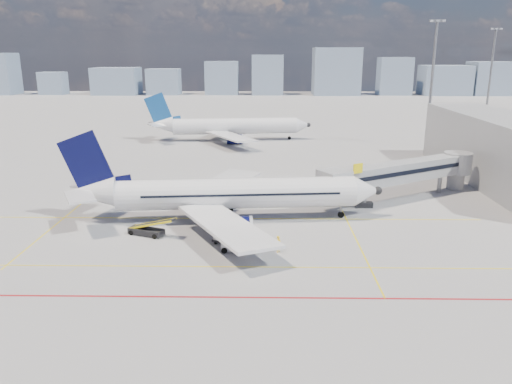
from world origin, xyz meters
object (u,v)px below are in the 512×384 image
main_aircraft (223,194)px  second_aircraft (228,126)px  baggage_tug (233,244)px  ramp_worker (279,244)px  belt_loader (147,230)px  cargo_dolly (232,233)px

main_aircraft → second_aircraft: bearing=88.5°
baggage_tug → ramp_worker: bearing=0.8°
main_aircraft → belt_loader: (-7.92, -5.17, -2.62)m
second_aircraft → belt_loader: size_ratio=6.51×
ramp_worker → belt_loader: bearing=106.2°
baggage_tug → ramp_worker: (4.60, -0.13, 0.03)m
second_aircraft → baggage_tug: bearing=-91.9°
baggage_tug → ramp_worker: baggage_tug is taller
baggage_tug → cargo_dolly: 1.94m
second_aircraft → belt_loader: 60.94m
belt_loader → second_aircraft: bearing=107.2°
cargo_dolly → main_aircraft: bearing=125.6°
second_aircraft → cargo_dolly: (4.90, -63.19, -2.04)m
second_aircraft → baggage_tug: second_aircraft is taller
second_aircraft → belt_loader: bearing=-100.6°
main_aircraft → second_aircraft: (-3.42, 55.55, 0.00)m
main_aircraft → belt_loader: 9.82m
baggage_tug → belt_loader: 10.52m
second_aircraft → ramp_worker: size_ratio=21.70×
main_aircraft → second_aircraft: size_ratio=1.01×
main_aircraft → ramp_worker: bearing=-62.2°
second_aircraft → ramp_worker: 65.97m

